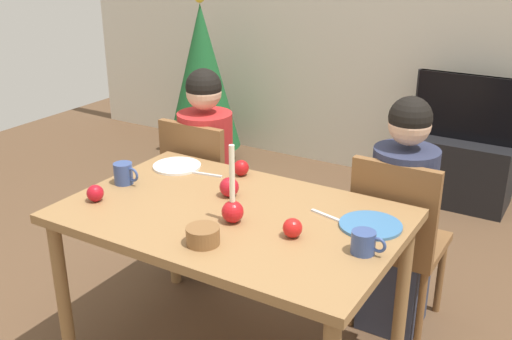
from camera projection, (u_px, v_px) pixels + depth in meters
The scene contains 21 objects.
back_wall at pixel (425, 11), 4.36m from camera, with size 6.40×0.10×2.60m, color beige.
dining_table at pixel (232, 230), 2.52m from camera, with size 1.40×0.90×0.75m.
chair_left at pixel (203, 186), 3.34m from camera, with size 0.40×0.40×0.90m.
chair_right at pixel (397, 235), 2.81m from camera, with size 0.40×0.40×0.90m.
person_left_child at pixel (207, 175), 3.34m from camera, with size 0.30×0.30×1.17m.
person_right_child at pixel (400, 221), 2.81m from camera, with size 0.30×0.30×1.17m.
tv_stand at pixel (464, 172), 4.28m from camera, with size 0.64×0.40×0.48m, color black.
tv at pixel (472, 108), 4.11m from camera, with size 0.79×0.05×0.46m.
christmas_tree at pixel (202, 77), 4.91m from camera, with size 0.62×0.62×1.40m.
candle_centerpiece at pixel (233, 207), 2.38m from camera, with size 0.09×0.09×0.33m.
plate_left at pixel (177, 166), 2.96m from camera, with size 0.24×0.24×0.01m, color white.
plate_right at pixel (371, 225), 2.36m from camera, with size 0.25×0.25×0.01m, color teal.
mug_left at pixel (124, 174), 2.75m from camera, with size 0.13×0.09×0.10m.
mug_right at pixel (364, 242), 2.15m from camera, with size 0.13×0.09×0.09m.
fork_left at pixel (205, 174), 2.87m from camera, with size 0.18×0.01×0.01m, color silver.
fork_right at pixel (329, 217), 2.44m from camera, with size 0.18×0.01×0.01m, color silver.
bowl_walnuts at pixel (203, 235), 2.22m from camera, with size 0.13×0.13×0.07m, color brown.
apple_near_candle at pixel (95, 193), 2.57m from camera, with size 0.07×0.07×0.07m, color #AB111C.
apple_by_left_plate at pixel (292, 228), 2.27m from camera, with size 0.08×0.08×0.08m, color red.
apple_by_right_mug at pixel (229, 187), 2.62m from camera, with size 0.09×0.09×0.09m, color #AD141F.
apple_far_edge at pixel (241, 168), 2.85m from camera, with size 0.08×0.08×0.08m, color #AB1315.
Camera 1 is at (1.24, -1.87, 1.83)m, focal length 41.94 mm.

